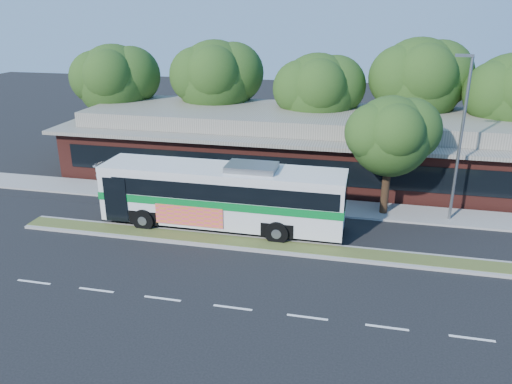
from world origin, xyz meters
TOP-DOWN VIEW (x-y plane):
  - ground at (0.00, 0.00)m, footprint 120.00×120.00m
  - median_strip at (0.00, 0.60)m, footprint 26.00×1.10m
  - sidewalk at (0.00, 6.40)m, footprint 44.00×2.60m
  - parking_lot at (-18.00, 10.00)m, footprint 14.00×12.00m
  - plaza_building at (0.00, 12.99)m, footprint 33.20×11.20m
  - lamp_post at (9.56, 6.00)m, footprint 0.93×0.18m
  - tree_bg_a at (-14.58, 15.14)m, footprint 6.47×5.80m
  - tree_bg_b at (-6.57, 16.14)m, footprint 6.69×6.00m
  - tree_bg_c at (1.40, 15.13)m, footprint 6.24×5.60m
  - tree_bg_d at (8.45, 16.15)m, footprint 6.91×6.20m
  - transit_bus at (-2.51, 2.46)m, footprint 13.11×3.15m
  - sedan at (-10.86, 8.25)m, footprint 4.64×2.02m
  - sidewalk_tree at (6.32, 6.26)m, footprint 4.95×4.44m

SIDE VIEW (x-z plane):
  - ground at x=0.00m, z-range 0.00..0.00m
  - parking_lot at x=-18.00m, z-range 0.00..0.01m
  - sidewalk at x=0.00m, z-range 0.00..0.12m
  - median_strip at x=0.00m, z-range 0.00..0.15m
  - sedan at x=-10.86m, z-range 0.00..1.33m
  - transit_bus at x=-2.51m, z-range 0.21..3.88m
  - plaza_building at x=0.00m, z-range -0.10..4.35m
  - sidewalk_tree at x=6.32m, z-range 1.30..8.15m
  - lamp_post at x=9.56m, z-range 0.37..9.44m
  - tree_bg_c at x=1.40m, z-range 1.46..9.72m
  - tree_bg_a at x=-14.58m, z-range 1.55..10.18m
  - tree_bg_b at x=-6.57m, z-range 1.64..10.64m
  - tree_bg_d at x=8.45m, z-range 1.73..11.10m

